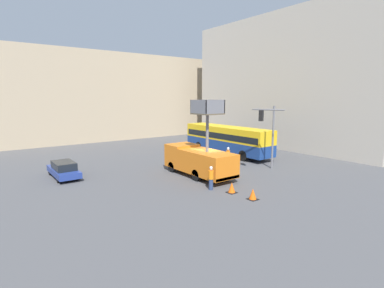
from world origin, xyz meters
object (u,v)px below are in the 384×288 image
(traffic_light_pole, at_px, (269,128))
(road_worker_near_truck, at_px, (211,178))
(road_worker_directing, at_px, (228,157))
(parked_car_curbside, at_px, (64,169))
(utility_truck, at_px, (199,159))
(traffic_cone_near_truck, at_px, (253,194))
(traffic_cone_mid_road, at_px, (232,188))
(city_bus, at_px, (227,138))

(traffic_light_pole, xyz_separation_m, road_worker_near_truck, (-7.85, -1.30, -3.09))
(traffic_light_pole, relative_size, road_worker_directing, 3.09)
(road_worker_directing, relative_size, parked_car_curbside, 0.41)
(road_worker_near_truck, relative_size, road_worker_directing, 0.92)
(parked_car_curbside, bearing_deg, road_worker_directing, -20.57)
(utility_truck, height_order, traffic_cone_near_truck, utility_truck)
(utility_truck, relative_size, parked_car_curbside, 1.55)
(utility_truck, height_order, traffic_cone_mid_road, utility_truck)
(traffic_light_pole, bearing_deg, traffic_cone_mid_road, -159.23)
(utility_truck, xyz_separation_m, traffic_light_pole, (6.19, -2.30, 2.48))
(traffic_light_pole, xyz_separation_m, road_worker_directing, (-1.76, 3.38, -3.00))
(city_bus, bearing_deg, parked_car_curbside, 85.91)
(road_worker_near_truck, xyz_separation_m, parked_car_curbside, (-7.75, 9.87, -0.16))
(traffic_cone_mid_road, bearing_deg, city_bus, 48.35)
(traffic_light_pole, height_order, traffic_cone_near_truck, traffic_light_pole)
(road_worker_near_truck, relative_size, parked_car_curbside, 0.38)
(city_bus, xyz_separation_m, parked_car_curbside, (-18.00, 0.57, -1.23))
(traffic_cone_near_truck, bearing_deg, road_worker_near_truck, 104.89)
(utility_truck, xyz_separation_m, road_worker_near_truck, (-1.66, -3.59, -0.62))
(utility_truck, xyz_separation_m, city_bus, (8.59, 5.70, 0.46))
(city_bus, bearing_deg, traffic_cone_mid_road, 136.06)
(city_bus, relative_size, traffic_light_pole, 2.08)
(city_bus, relative_size, road_worker_near_truck, 6.98)
(city_bus, bearing_deg, road_worker_directing, 135.73)
(road_worker_near_truck, relative_size, traffic_cone_mid_road, 2.36)
(traffic_cone_near_truck, bearing_deg, traffic_light_pole, 33.07)
(traffic_cone_mid_road, bearing_deg, traffic_light_pole, 20.77)
(road_worker_near_truck, bearing_deg, traffic_cone_near_truck, 167.16)
(road_worker_near_truck, distance_m, traffic_cone_near_truck, 3.40)
(utility_truck, height_order, city_bus, utility_truck)
(road_worker_directing, bearing_deg, utility_truck, 16.28)
(utility_truck, distance_m, road_worker_directing, 4.59)
(road_worker_near_truck, height_order, road_worker_directing, road_worker_directing)
(utility_truck, relative_size, traffic_light_pole, 1.22)
(city_bus, height_order, parked_car_curbside, city_bus)
(traffic_cone_mid_road, bearing_deg, utility_truck, 79.54)
(utility_truck, relative_size, traffic_cone_mid_road, 9.70)
(traffic_cone_near_truck, distance_m, parked_car_curbside, 15.69)
(city_bus, xyz_separation_m, road_worker_directing, (-4.16, -4.62, -0.98))
(parked_car_curbside, bearing_deg, traffic_cone_near_truck, -56.71)
(traffic_cone_mid_road, bearing_deg, parked_car_curbside, 126.99)
(road_worker_directing, relative_size, traffic_cone_mid_road, 2.57)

